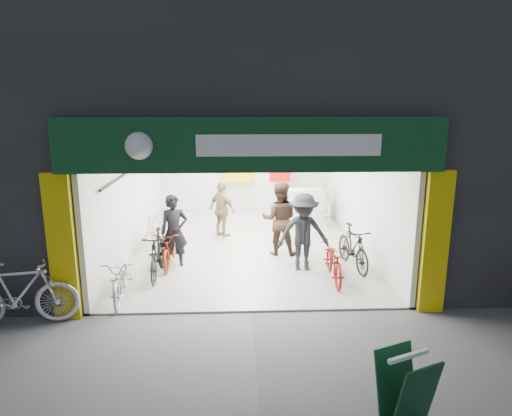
{
  "coord_description": "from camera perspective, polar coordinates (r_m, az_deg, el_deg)",
  "views": [
    {
      "loc": [
        -0.25,
        -7.6,
        3.77
      ],
      "look_at": [
        0.14,
        1.5,
        1.6
      ],
      "focal_mm": 32.0,
      "sensor_mm": 36.0,
      "label": 1
    }
  ],
  "objects": [
    {
      "name": "ground",
      "position": [
        8.49,
        -0.52,
        -12.95
      ],
      "size": [
        60.0,
        60.0,
        0.0
      ],
      "primitive_type": "plane",
      "color": "#56565B",
      "rests_on": "ground"
    },
    {
      "name": "building",
      "position": [
        12.66,
        2.93,
        15.86
      ],
      "size": [
        17.0,
        10.27,
        8.0
      ],
      "color": "#232326",
      "rests_on": "ground"
    },
    {
      "name": "bike_left_front",
      "position": [
        9.24,
        -16.54,
        -8.32
      ],
      "size": [
        0.77,
        1.71,
        0.87
      ],
      "primitive_type": "imported",
      "rotation": [
        0.0,
        0.0,
        0.12
      ],
      "color": "#ACABB0",
      "rests_on": "ground"
    },
    {
      "name": "bike_left_midfront",
      "position": [
        10.14,
        -12.26,
        -5.66
      ],
      "size": [
        0.51,
        1.71,
        1.02
      ],
      "primitive_type": "imported",
      "rotation": [
        0.0,
        0.0,
        0.02
      ],
      "color": "black",
      "rests_on": "ground"
    },
    {
      "name": "bike_left_midback",
      "position": [
        10.76,
        -10.64,
        -4.83
      ],
      "size": [
        0.6,
        1.69,
        0.88
      ],
      "primitive_type": "imported",
      "rotation": [
        0.0,
        0.0,
        -0.01
      ],
      "color": "maroon",
      "rests_on": "ground"
    },
    {
      "name": "bike_left_back",
      "position": [
        12.31,
        -12.7,
        -2.49
      ],
      "size": [
        0.61,
        1.59,
        0.93
      ],
      "primitive_type": "imported",
      "rotation": [
        0.0,
        0.0,
        -0.11
      ],
      "color": "silver",
      "rests_on": "ground"
    },
    {
      "name": "bike_right_front",
      "position": [
        10.58,
        12.04,
        -4.86
      ],
      "size": [
        0.72,
        1.73,
        1.01
      ],
      "primitive_type": "imported",
      "rotation": [
        0.0,
        0.0,
        0.15
      ],
      "color": "black",
      "rests_on": "ground"
    },
    {
      "name": "bike_right_mid",
      "position": [
        9.86,
        9.77,
        -6.58
      ],
      "size": [
        0.63,
        1.66,
        0.86
      ],
      "primitive_type": "imported",
      "rotation": [
        0.0,
        0.0,
        -0.03
      ],
      "color": "maroon",
      "rests_on": "ground"
    },
    {
      "name": "bike_right_back",
      "position": [
        14.35,
        8.66,
        0.42
      ],
      "size": [
        0.67,
        1.97,
        1.16
      ],
      "primitive_type": "imported",
      "rotation": [
        0.0,
        0.0,
        -0.07
      ],
      "color": "#A2A2A6",
      "rests_on": "ground"
    },
    {
      "name": "parked_bike",
      "position": [
        8.78,
        -27.52,
        -9.47
      ],
      "size": [
        2.0,
        0.87,
        1.16
      ],
      "primitive_type": "imported",
      "rotation": [
        0.0,
        0.0,
        1.74
      ],
      "color": "silver",
      "rests_on": "ground"
    },
    {
      "name": "customer_a",
      "position": [
        10.49,
        -10.2,
        -2.96
      ],
      "size": [
        0.7,
        0.55,
        1.71
      ],
      "primitive_type": "imported",
      "rotation": [
        0.0,
        0.0,
        0.26
      ],
      "color": "black",
      "rests_on": "ground"
    },
    {
      "name": "customer_b",
      "position": [
        11.15,
        2.96,
        -1.42
      ],
      "size": [
        0.98,
        0.81,
        1.84
      ],
      "primitive_type": "imported",
      "rotation": [
        0.0,
        0.0,
        3.01
      ],
      "color": "#382519",
      "rests_on": "ground"
    },
    {
      "name": "customer_c",
      "position": [
        10.14,
        5.94,
        -3.14
      ],
      "size": [
        1.19,
        0.72,
        1.79
      ],
      "primitive_type": "imported",
      "rotation": [
        0.0,
        0.0,
        0.05
      ],
      "color": "black",
      "rests_on": "ground"
    },
    {
      "name": "customer_d",
      "position": [
        12.64,
        -4.24,
        -0.23
      ],
      "size": [
        0.94,
        0.93,
        1.59
      ],
      "primitive_type": "imported",
      "rotation": [
        0.0,
        0.0,
        2.37
      ],
      "color": "#957856",
      "rests_on": "ground"
    },
    {
      "name": "sandwich_board",
      "position": [
        6.04,
        18.23,
        -20.37
      ],
      "size": [
        0.73,
        0.74,
        0.86
      ],
      "rotation": [
        0.0,
        0.0,
        0.39
      ],
      "color": "#0E3B20",
      "rests_on": "ground"
    }
  ]
}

